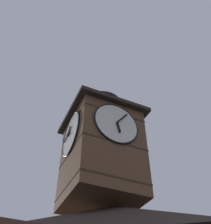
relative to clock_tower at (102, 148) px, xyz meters
The scene contains 2 objects.
clock_tower is the anchor object (origin of this frame).
flying_bird_high 8.57m from the clock_tower, 113.18° to the right, with size 0.49×0.48×0.16m.
Camera 1 is at (6.50, 10.33, 1.86)m, focal length 44.59 mm.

